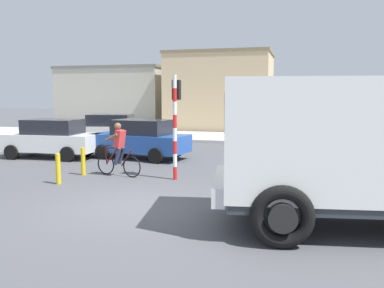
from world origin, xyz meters
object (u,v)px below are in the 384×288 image
(car_far_side, at_px, (140,139))
(bollard_far, at_px, (83,161))
(car_white_mid, at_px, (51,138))
(traffic_light_pole, at_px, (176,112))
(car_red_near, at_px, (109,129))
(truck_foreground, at_px, (360,143))
(cyclist, at_px, (119,149))
(bollard_near, at_px, (58,169))

(car_far_side, bearing_deg, bollard_far, -97.12)
(bollard_far, bearing_deg, car_white_mid, 137.05)
(traffic_light_pole, xyz_separation_m, car_red_near, (-6.02, 7.43, -1.25))
(car_white_mid, bearing_deg, truck_foreground, -29.43)
(car_far_side, height_order, bollard_far, car_far_side)
(car_far_side, bearing_deg, car_white_mid, -168.53)
(cyclist, height_order, car_red_near, cyclist)
(car_red_near, xyz_separation_m, car_far_side, (3.38, -3.89, 0.00))
(cyclist, distance_m, bollard_far, 1.27)
(bollard_near, bearing_deg, cyclist, 52.60)
(car_white_mid, distance_m, bollard_far, 4.39)
(car_red_near, relative_size, bollard_near, 4.68)
(car_far_side, height_order, bollard_near, car_far_side)
(cyclist, bearing_deg, car_red_near, 118.85)
(truck_foreground, relative_size, traffic_light_pole, 1.79)
(bollard_near, height_order, bollard_far, same)
(truck_foreground, bearing_deg, cyclist, 152.85)
(bollard_near, bearing_deg, car_far_side, 84.81)
(car_white_mid, bearing_deg, car_red_near, 86.42)
(traffic_light_pole, bearing_deg, bollard_near, -153.03)
(cyclist, bearing_deg, car_white_mid, 147.28)
(cyclist, height_order, car_far_side, cyclist)
(truck_foreground, distance_m, bollard_near, 8.23)
(car_white_mid, bearing_deg, traffic_light_pole, -23.93)
(bollard_near, bearing_deg, traffic_light_pole, 26.97)
(bollard_near, bearing_deg, car_white_mid, 126.17)
(bollard_far, bearing_deg, bollard_near, -90.00)
(car_white_mid, height_order, bollard_near, car_white_mid)
(truck_foreground, xyz_separation_m, car_red_near, (-10.83, 10.90, -0.85))
(car_far_side, relative_size, bollard_far, 4.69)
(truck_foreground, relative_size, bollard_far, 6.37)
(car_white_mid, xyz_separation_m, bollard_far, (3.20, -2.98, -0.37))
(cyclist, height_order, traffic_light_pole, traffic_light_pole)
(truck_foreground, xyz_separation_m, bollard_far, (-7.92, 3.29, -1.22))
(cyclist, relative_size, car_red_near, 0.41)
(traffic_light_pole, relative_size, bollard_far, 3.56)
(truck_foreground, bearing_deg, car_red_near, 134.82)
(truck_foreground, xyz_separation_m, traffic_light_pole, (-4.81, 3.47, 0.40))
(traffic_light_pole, height_order, bollard_near, traffic_light_pole)
(car_red_near, height_order, bollard_near, car_red_near)
(truck_foreground, bearing_deg, car_white_mid, 150.57)
(car_white_mid, height_order, bollard_far, car_white_mid)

